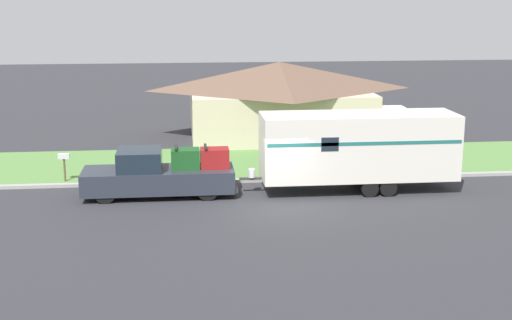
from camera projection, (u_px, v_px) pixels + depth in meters
name	position (u px, v px, depth m)	size (l,w,h in m)	color
ground_plane	(277.00, 206.00, 27.65)	(120.00, 120.00, 0.00)	#2D2D33
curb_strip	(266.00, 180.00, 31.27)	(80.00, 0.30, 0.14)	#999993
lawn_strip	(257.00, 162.00, 34.82)	(80.00, 7.00, 0.03)	#568442
house_across_street	(279.00, 98.00, 40.79)	(10.83, 7.96, 4.29)	beige
pickup_truck	(160.00, 174.00, 28.88)	(6.21, 2.05, 2.04)	black
travel_trailer	(358.00, 146.00, 29.49)	(8.98, 2.40, 3.52)	black
mailbox	(64.00, 160.00, 30.99)	(0.48, 0.20, 1.27)	brown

